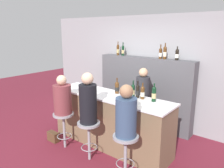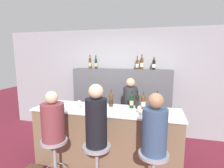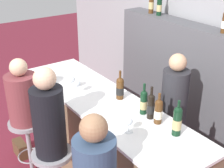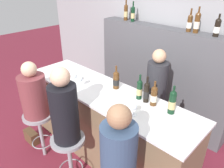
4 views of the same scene
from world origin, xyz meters
The scene contains 24 objects.
ground_plane centered at (0.00, 0.00, 0.00)m, with size 16.00×16.00×0.00m, color maroon.
wall_back centered at (0.00, 1.83, 1.30)m, with size 6.40×0.05×2.60m.
bar_counter centered at (0.00, 0.32, 0.52)m, with size 2.53×0.68×1.05m.
back_bar_cabinet centered at (0.00, 1.61, 0.82)m, with size 2.37×0.28×1.64m.
wine_bottle_counter_0 centered at (0.04, 0.49, 1.17)m, with size 0.08×0.08×0.31m.
wine_bottle_counter_1 centered at (0.42, 0.49, 1.17)m, with size 0.07×0.07×0.31m.
wine_bottle_counter_2 centered at (0.52, 0.49, 1.17)m, with size 0.07×0.07×0.32m.
wine_bottle_counter_3 centered at (0.62, 0.49, 1.17)m, with size 0.08×0.08×0.30m.
wine_bottle_counter_4 centered at (0.85, 0.49, 1.18)m, with size 0.08×0.08×0.32m.
wine_bottle_backbar_0 centered at (-0.78, 1.61, 1.78)m, with size 0.07×0.07×0.34m.
wine_bottle_backbar_1 centered at (-0.63, 1.61, 1.77)m, with size 0.07×0.07×0.32m.
wine_bottle_backbar_2 centered at (0.38, 1.61, 1.76)m, with size 0.07×0.07×0.31m.
wine_bottle_backbar_3 centered at (0.48, 1.61, 1.78)m, with size 0.07×0.07×0.35m.
wine_bottle_backbar_4 centered at (0.76, 1.61, 1.76)m, with size 0.07×0.07×0.29m.
wine_glass_0 centered at (-0.44, 0.19, 1.16)m, with size 0.08×0.08×0.16m.
wine_glass_1 centered at (-0.31, 0.19, 1.16)m, with size 0.08×0.08×0.15m.
wine_glass_2 centered at (0.58, 0.19, 1.14)m, with size 0.08×0.08×0.14m.
bar_stool_left centered at (-0.63, -0.31, 0.56)m, with size 0.40×0.40×0.71m.
guest_seated_left centered at (-0.63, -0.31, 1.02)m, with size 0.33×0.33×0.74m.
bar_stool_middle centered at (0.04, -0.31, 0.56)m, with size 0.40×0.40×0.71m.
guest_seated_middle centered at (0.04, -0.31, 1.10)m, with size 0.30×0.30×0.87m.
guest_seated_right centered at (0.82, -0.31, 1.05)m, with size 0.32×0.32×0.79m.
bartender centered at (0.32, 1.01, 0.70)m, with size 0.28×0.28×1.51m.
handbag centered at (-1.01, -0.31, 0.10)m, with size 0.26×0.12×0.20m.
Camera 4 is at (1.74, -1.34, 2.39)m, focal length 35.00 mm.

